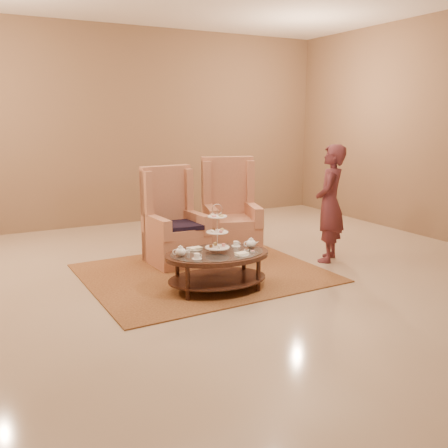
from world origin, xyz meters
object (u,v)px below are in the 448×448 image
armchair_right (230,222)px  person (330,204)px  armchair_left (173,231)px  tea_table (217,259)px

armchair_right → person: 1.43m
armchair_right → person: (1.00, -0.96, 0.33)m
armchair_left → tea_table: bearing=-93.4°
person → armchair_right: bearing=-85.4°
armchair_left → armchair_right: (0.90, 0.06, 0.02)m
armchair_left → person: (1.90, -0.90, 0.35)m
armchair_left → person: person is taller
person → tea_table: bearing=-30.6°
armchair_left → person: 2.14m
armchair_left → armchair_right: size_ratio=0.94×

